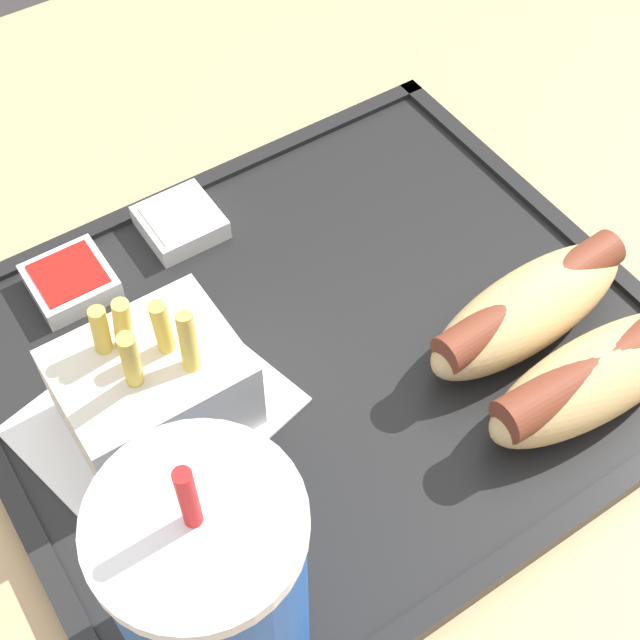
% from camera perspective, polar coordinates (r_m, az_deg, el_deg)
% --- Properties ---
extents(dining_table, '(1.48, 0.92, 0.71)m').
position_cam_1_polar(dining_table, '(0.84, -0.26, -18.36)').
color(dining_table, tan).
rests_on(dining_table, ground_plane).
extents(food_tray, '(0.39, 0.33, 0.01)m').
position_cam_1_polar(food_tray, '(0.53, 0.00, -2.23)').
color(food_tray, black).
rests_on(food_tray, dining_table).
extents(paper_napkin, '(0.16, 0.14, 0.00)m').
position_cam_1_polar(paper_napkin, '(0.51, -10.51, -6.00)').
color(paper_napkin, white).
rests_on(paper_napkin, food_tray).
extents(soda_cup, '(0.08, 0.08, 0.17)m').
position_cam_1_polar(soda_cup, '(0.39, -6.90, -16.61)').
color(soda_cup, '#194CA5').
rests_on(soda_cup, food_tray).
extents(hot_dog_far, '(0.15, 0.05, 0.05)m').
position_cam_1_polar(hot_dog_far, '(0.51, 17.31, -3.39)').
color(hot_dog_far, '#DBB270').
rests_on(hot_dog_far, food_tray).
extents(hot_dog_near, '(0.15, 0.06, 0.05)m').
position_cam_1_polar(hot_dog_near, '(0.53, 13.21, 0.78)').
color(hot_dog_near, '#DBB270').
rests_on(hot_dog_near, food_tray).
extents(fries_carton, '(0.09, 0.08, 0.10)m').
position_cam_1_polar(fries_carton, '(0.49, -10.65, -4.23)').
color(fries_carton, silver).
rests_on(fries_carton, food_tray).
extents(sauce_cup_mayo, '(0.05, 0.05, 0.02)m').
position_cam_1_polar(sauce_cup_mayo, '(0.59, -9.10, 6.17)').
color(sauce_cup_mayo, silver).
rests_on(sauce_cup_mayo, food_tray).
extents(sauce_cup_ketchup, '(0.05, 0.05, 0.02)m').
position_cam_1_polar(sauce_cup_ketchup, '(0.57, -15.68, 2.43)').
color(sauce_cup_ketchup, silver).
rests_on(sauce_cup_ketchup, food_tray).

